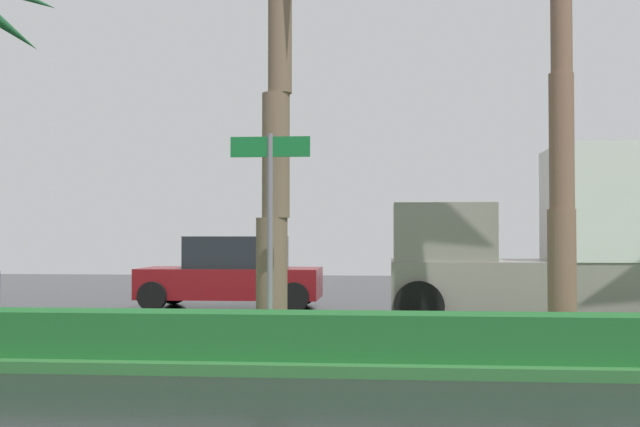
% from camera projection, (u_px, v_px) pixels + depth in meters
% --- Properties ---
extents(ground_plane, '(90.00, 42.00, 0.10)m').
position_uv_depth(ground_plane, '(406.00, 348.00, 12.52)').
color(ground_plane, black).
extents(median_strip, '(85.50, 4.00, 0.15)m').
position_uv_depth(median_strip, '(408.00, 350.00, 11.53)').
color(median_strip, '#2D6B33').
rests_on(median_strip, ground_plane).
extents(median_hedge, '(76.50, 0.70, 0.60)m').
position_uv_depth(median_hedge, '(410.00, 336.00, 10.15)').
color(median_hedge, '#1E6028').
rests_on(median_hedge, median_strip).
extents(street_name_sign, '(1.10, 0.08, 3.00)m').
position_uv_depth(street_name_sign, '(270.00, 212.00, 10.74)').
color(street_name_sign, slate).
rests_on(street_name_sign, median_strip).
extents(car_in_traffic_second, '(4.30, 2.02, 1.72)m').
position_uv_depth(car_in_traffic_second, '(233.00, 274.00, 18.88)').
color(car_in_traffic_second, maroon).
rests_on(car_in_traffic_second, ground_plane).
extents(box_truck_lead, '(6.40, 2.64, 3.46)m').
position_uv_depth(box_truck_lead, '(560.00, 246.00, 15.27)').
color(box_truck_lead, gray).
rests_on(box_truck_lead, ground_plane).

